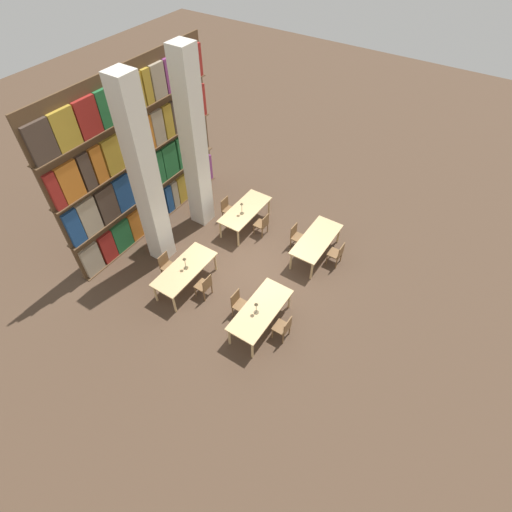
% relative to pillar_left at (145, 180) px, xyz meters
% --- Properties ---
extents(ground_plane, '(40.00, 40.00, 0.00)m').
position_rel_pillar_left_xyz_m(ground_plane, '(1.07, -2.87, -3.00)').
color(ground_plane, '#4C3828').
extents(bookshelf_bank, '(6.51, 0.35, 5.50)m').
position_rel_pillar_left_xyz_m(bookshelf_bank, '(1.06, 1.27, -0.38)').
color(bookshelf_bank, brown).
rests_on(bookshelf_bank, ground_plane).
extents(pillar_left, '(0.61, 0.61, 6.00)m').
position_rel_pillar_left_xyz_m(pillar_left, '(0.00, 0.00, 0.00)').
color(pillar_left, silver).
rests_on(pillar_left, ground_plane).
extents(pillar_center, '(0.61, 0.61, 6.00)m').
position_rel_pillar_left_xyz_m(pillar_center, '(2.13, 0.00, 0.00)').
color(pillar_center, silver).
rests_on(pillar_center, ground_plane).
extents(reading_table_0, '(2.11, 0.90, 0.75)m').
position_rel_pillar_left_xyz_m(reading_table_0, '(-0.59, -4.24, -2.32)').
color(reading_table_0, tan).
rests_on(reading_table_0, ground_plane).
extents(chair_0, '(0.42, 0.40, 0.86)m').
position_rel_pillar_left_xyz_m(chair_0, '(-0.58, -4.97, -2.54)').
color(chair_0, brown).
rests_on(chair_0, ground_plane).
extents(chair_1, '(0.42, 0.40, 0.86)m').
position_rel_pillar_left_xyz_m(chair_1, '(-0.58, -3.50, -2.54)').
color(chair_1, brown).
rests_on(chair_1, ground_plane).
extents(desk_lamp_0, '(0.14, 0.14, 0.42)m').
position_rel_pillar_left_xyz_m(desk_lamp_0, '(-0.75, -4.20, -1.96)').
color(desk_lamp_0, brown).
rests_on(desk_lamp_0, reading_table_0).
extents(reading_table_1, '(2.11, 0.90, 0.75)m').
position_rel_pillar_left_xyz_m(reading_table_1, '(2.71, -4.26, -2.32)').
color(reading_table_1, tan).
rests_on(reading_table_1, ground_plane).
extents(chair_2, '(0.42, 0.40, 0.86)m').
position_rel_pillar_left_xyz_m(chair_2, '(2.74, -5.00, -2.54)').
color(chair_2, brown).
rests_on(chair_2, ground_plane).
extents(chair_3, '(0.42, 0.40, 0.86)m').
position_rel_pillar_left_xyz_m(chair_3, '(2.74, -3.52, -2.54)').
color(chair_3, brown).
rests_on(chair_3, ground_plane).
extents(reading_table_2, '(2.11, 0.90, 0.75)m').
position_rel_pillar_left_xyz_m(reading_table_2, '(-0.58, -1.54, -2.32)').
color(reading_table_2, tan).
rests_on(reading_table_2, ground_plane).
extents(chair_4, '(0.42, 0.40, 0.86)m').
position_rel_pillar_left_xyz_m(chair_4, '(-0.60, -2.27, -2.54)').
color(chair_4, brown).
rests_on(chair_4, ground_plane).
extents(chair_5, '(0.42, 0.40, 0.86)m').
position_rel_pillar_left_xyz_m(chair_5, '(-0.60, -0.80, -2.54)').
color(chair_5, brown).
rests_on(chair_5, ground_plane).
extents(desk_lamp_1, '(0.14, 0.14, 0.45)m').
position_rel_pillar_left_xyz_m(desk_lamp_1, '(-0.55, -1.57, -1.94)').
color(desk_lamp_1, brown).
rests_on(desk_lamp_1, reading_table_2).
extents(reading_table_3, '(2.11, 0.90, 0.75)m').
position_rel_pillar_left_xyz_m(reading_table_3, '(2.66, -1.52, -2.32)').
color(reading_table_3, tan).
rests_on(reading_table_3, ground_plane).
extents(chair_6, '(0.42, 0.40, 0.86)m').
position_rel_pillar_left_xyz_m(chair_6, '(2.62, -2.26, -2.54)').
color(chair_6, brown).
rests_on(chair_6, ground_plane).
extents(chair_7, '(0.42, 0.40, 0.86)m').
position_rel_pillar_left_xyz_m(chair_7, '(2.62, -0.78, -2.54)').
color(chair_7, brown).
rests_on(chair_7, ground_plane).
extents(desk_lamp_2, '(0.14, 0.14, 0.47)m').
position_rel_pillar_left_xyz_m(desk_lamp_2, '(2.41, -1.56, -1.93)').
color(desk_lamp_2, brown).
rests_on(desk_lamp_2, reading_table_3).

